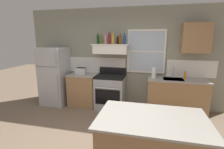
{
  "coord_description": "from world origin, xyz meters",
  "views": [
    {
      "loc": [
        0.78,
        -2.35,
        1.91
      ],
      "look_at": [
        -0.05,
        1.2,
        1.1
      ],
      "focal_mm": 26.7,
      "sensor_mm": 36.0,
      "label": 1
    }
  ],
  "objects_px": {
    "bottle_champagne_gold_foil": "(113,39)",
    "bottle_amber_wine": "(120,40)",
    "dish_soap_bottle": "(185,75)",
    "refrigerator": "(55,76)",
    "kitchen_island": "(150,148)",
    "bottle_rose_pink": "(106,40)",
    "toaster": "(81,71)",
    "stove_range": "(110,92)",
    "bottle_blue_liqueur": "(125,39)",
    "bottle_olive_oil_square": "(101,40)",
    "bottle_brown_stout": "(118,41)",
    "bottle_dark_green_wine": "(98,39)",
    "bottle_red_label_wine": "(109,39)",
    "paper_towel_roll": "(154,73)"
  },
  "relations": [
    {
      "from": "toaster",
      "to": "kitchen_island",
      "type": "bearing_deg",
      "value": -48.46
    },
    {
      "from": "bottle_olive_oil_square",
      "to": "bottle_brown_stout",
      "type": "relative_size",
      "value": 1.21
    },
    {
      "from": "bottle_brown_stout",
      "to": "kitchen_island",
      "type": "height_order",
      "value": "bottle_brown_stout"
    },
    {
      "from": "bottle_red_label_wine",
      "to": "bottle_olive_oil_square",
      "type": "bearing_deg",
      "value": -179.8
    },
    {
      "from": "stove_range",
      "to": "kitchen_island",
      "type": "bearing_deg",
      "value": -63.58
    },
    {
      "from": "refrigerator",
      "to": "bottle_red_label_wine",
      "type": "bearing_deg",
      "value": 3.3
    },
    {
      "from": "refrigerator",
      "to": "toaster",
      "type": "relative_size",
      "value": 5.54
    },
    {
      "from": "bottle_brown_stout",
      "to": "paper_towel_roll",
      "type": "height_order",
      "value": "bottle_brown_stout"
    },
    {
      "from": "bottle_champagne_gold_foil",
      "to": "bottle_red_label_wine",
      "type": "bearing_deg",
      "value": 172.63
    },
    {
      "from": "bottle_olive_oil_square",
      "to": "bottle_blue_liqueur",
      "type": "distance_m",
      "value": 0.62
    },
    {
      "from": "toaster",
      "to": "paper_towel_roll",
      "type": "height_order",
      "value": "paper_towel_roll"
    },
    {
      "from": "bottle_olive_oil_square",
      "to": "dish_soap_bottle",
      "type": "height_order",
      "value": "bottle_olive_oil_square"
    },
    {
      "from": "bottle_blue_liqueur",
      "to": "kitchen_island",
      "type": "height_order",
      "value": "bottle_blue_liqueur"
    },
    {
      "from": "bottle_rose_pink",
      "to": "bottle_red_label_wine",
      "type": "height_order",
      "value": "bottle_red_label_wine"
    },
    {
      "from": "bottle_blue_liqueur",
      "to": "bottle_brown_stout",
      "type": "bearing_deg",
      "value": 168.57
    },
    {
      "from": "bottle_amber_wine",
      "to": "bottle_champagne_gold_foil",
      "type": "bearing_deg",
      "value": 174.74
    },
    {
      "from": "bottle_rose_pink",
      "to": "bottle_blue_liqueur",
      "type": "height_order",
      "value": "bottle_blue_liqueur"
    },
    {
      "from": "toaster",
      "to": "dish_soap_bottle",
      "type": "bearing_deg",
      "value": 3.57
    },
    {
      "from": "bottle_dark_green_wine",
      "to": "bottle_amber_wine",
      "type": "relative_size",
      "value": 1.03
    },
    {
      "from": "kitchen_island",
      "to": "bottle_rose_pink",
      "type": "bearing_deg",
      "value": 118.51
    },
    {
      "from": "refrigerator",
      "to": "bottle_champagne_gold_foil",
      "type": "relative_size",
      "value": 5.66
    },
    {
      "from": "refrigerator",
      "to": "bottle_rose_pink",
      "type": "xyz_separation_m",
      "value": [
        1.5,
        0.11,
        1.04
      ]
    },
    {
      "from": "bottle_dark_green_wine",
      "to": "dish_soap_bottle",
      "type": "bearing_deg",
      "value": 1.83
    },
    {
      "from": "bottle_rose_pink",
      "to": "bottle_brown_stout",
      "type": "relative_size",
      "value": 1.29
    },
    {
      "from": "bottle_olive_oil_square",
      "to": "bottle_rose_pink",
      "type": "xyz_separation_m",
      "value": [
        0.12,
        0.02,
        0.01
      ]
    },
    {
      "from": "stove_range",
      "to": "bottle_blue_liqueur",
      "type": "bearing_deg",
      "value": 18.06
    },
    {
      "from": "stove_range",
      "to": "bottle_amber_wine",
      "type": "distance_m",
      "value": 1.42
    },
    {
      "from": "refrigerator",
      "to": "paper_towel_roll",
      "type": "distance_m",
      "value": 2.78
    },
    {
      "from": "bottle_dark_green_wine",
      "to": "bottle_champagne_gold_foil",
      "type": "distance_m",
      "value": 0.41
    },
    {
      "from": "bottle_blue_liqueur",
      "to": "kitchen_island",
      "type": "bearing_deg",
      "value": -72.29
    },
    {
      "from": "stove_range",
      "to": "bottle_blue_liqueur",
      "type": "height_order",
      "value": "bottle_blue_liqueur"
    },
    {
      "from": "bottle_brown_stout",
      "to": "bottle_blue_liqueur",
      "type": "distance_m",
      "value": 0.19
    },
    {
      "from": "stove_range",
      "to": "bottle_dark_green_wine",
      "type": "relative_size",
      "value": 3.94
    },
    {
      "from": "bottle_rose_pink",
      "to": "bottle_champagne_gold_foil",
      "type": "bearing_deg",
      "value": -7.58
    },
    {
      "from": "bottle_amber_wine",
      "to": "dish_soap_bottle",
      "type": "distance_m",
      "value": 1.85
    },
    {
      "from": "bottle_dark_green_wine",
      "to": "bottle_champagne_gold_foil",
      "type": "bearing_deg",
      "value": -1.32
    },
    {
      "from": "bottle_olive_oil_square",
      "to": "paper_towel_roll",
      "type": "distance_m",
      "value": 1.61
    },
    {
      "from": "bottle_rose_pink",
      "to": "bottle_amber_wine",
      "type": "relative_size",
      "value": 1.02
    },
    {
      "from": "bottle_champagne_gold_foil",
      "to": "bottle_amber_wine",
      "type": "bearing_deg",
      "value": -5.26
    },
    {
      "from": "bottle_blue_liqueur",
      "to": "kitchen_island",
      "type": "xyz_separation_m",
      "value": [
        0.73,
        -2.3,
        -1.41
      ]
    },
    {
      "from": "stove_range",
      "to": "bottle_dark_green_wine",
      "type": "distance_m",
      "value": 1.44
    },
    {
      "from": "paper_towel_roll",
      "to": "refrigerator",
      "type": "bearing_deg",
      "value": -178.76
    },
    {
      "from": "bottle_champagne_gold_foil",
      "to": "bottle_amber_wine",
      "type": "height_order",
      "value": "bottle_champagne_gold_foil"
    },
    {
      "from": "toaster",
      "to": "bottle_champagne_gold_foil",
      "type": "relative_size",
      "value": 1.02
    },
    {
      "from": "refrigerator",
      "to": "bottle_champagne_gold_foil",
      "type": "xyz_separation_m",
      "value": [
        1.71,
        0.08,
        1.04
      ]
    },
    {
      "from": "bottle_champagne_gold_foil",
      "to": "bottle_brown_stout",
      "type": "distance_m",
      "value": 0.15
    },
    {
      "from": "bottle_olive_oil_square",
      "to": "kitchen_island",
      "type": "distance_m",
      "value": 2.98
    },
    {
      "from": "stove_range",
      "to": "dish_soap_bottle",
      "type": "distance_m",
      "value": 1.96
    },
    {
      "from": "refrigerator",
      "to": "kitchen_island",
      "type": "bearing_deg",
      "value": -38.32
    },
    {
      "from": "bottle_amber_wine",
      "to": "bottle_blue_liqueur",
      "type": "height_order",
      "value": "bottle_blue_liqueur"
    }
  ]
}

